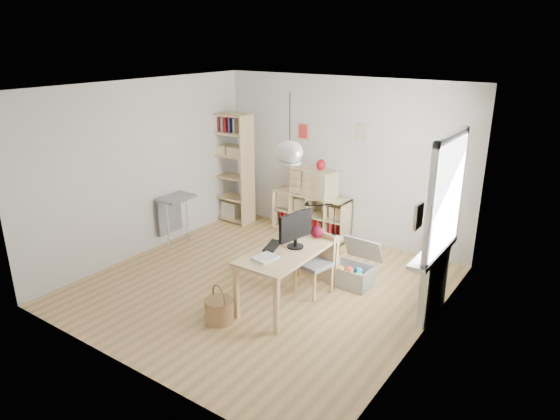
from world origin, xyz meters
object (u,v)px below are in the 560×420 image
Objects in this scene: cube_shelf at (311,217)px; tall_bookshelf at (231,164)px; monitor at (296,228)px; desk at (289,256)px; chair at (317,260)px; storage_chest at (353,271)px; drawer_chest at (314,182)px.

tall_bookshelf is at bearing -169.81° from cube_shelf.
monitor is at bearing -63.67° from cube_shelf.
monitor is at bearing 66.84° from desk.
storage_chest is (0.31, 0.49, -0.27)m from chair.
desk is 1.82× the size of chair.
storage_chest is at bearing 63.69° from desk.
cube_shelf reaches higher than storage_chest.
tall_bookshelf is 2.51× the size of drawer_chest.
chair is 1.26× the size of storage_chest.
cube_shelf is at bearing 128.05° from monitor.
cube_shelf is 2.49m from monitor.
desk is 0.37m from monitor.
cube_shelf is at bearing 157.02° from drawer_chest.
desk is at bearing -65.39° from cube_shelf.
desk is at bearing -97.64° from chair.
desk is 0.50m from chair.
tall_bookshelf is at bearing 156.38° from monitor.
tall_bookshelf is at bearing -161.56° from drawer_chest.
storage_chest is 1.24m from monitor.
chair reaches higher than storage_chest.
chair reaches higher than cube_shelf.
drawer_chest is (-1.42, 1.26, 0.75)m from storage_chest.
drawer_chest is (-1.00, 2.10, -0.06)m from monitor.
storage_chest is at bearing 75.09° from monitor.
chair is (2.74, -1.51, -0.62)m from tall_bookshelf.
drawer_chest is (-0.96, 2.19, 0.29)m from desk.
drawer_chest is at bearing 8.39° from tall_bookshelf.
cube_shelf is 2.15m from chair.
chair is 1.03× the size of drawer_chest.
monitor reaches higher than storage_chest.
tall_bookshelf reaches higher than cube_shelf.
storage_chest is 1.23× the size of monitor.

